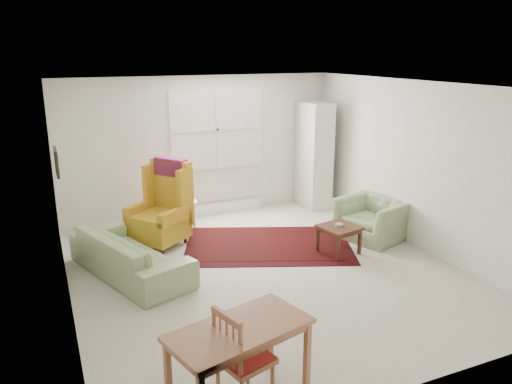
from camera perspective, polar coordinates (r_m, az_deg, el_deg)
name	(u,v)px	position (r m, az deg, el deg)	size (l,w,h in m)	color
room	(260,179)	(6.69, 0.46, 1.53)	(5.04, 5.54, 2.51)	beige
rug	(268,245)	(7.78, 1.40, -6.02)	(2.53, 1.63, 0.03)	black
sofa	(129,246)	(6.88, -14.27, -5.98)	(2.03, 0.79, 0.82)	gray
armchair	(373,215)	(8.16, 13.21, -2.61)	(0.98, 0.86, 0.77)	gray
wingback_chair	(158,204)	(7.72, -11.14, -1.40)	(0.76, 0.81, 1.32)	#BE8E1D
coffee_table	(339,239)	(7.53, 9.41, -5.37)	(0.52, 0.52, 0.43)	#462315
stool	(186,216)	(8.42, -7.99, -2.69)	(0.38, 0.38, 0.51)	white
cabinet	(314,155)	(9.53, 6.63, 4.17)	(0.42, 0.80, 1.99)	silver
desk	(240,367)	(4.41, -1.84, -19.36)	(1.18, 0.59, 0.75)	#9E633F
desk_chair	(245,356)	(4.37, -1.28, -18.27)	(0.40, 0.40, 0.93)	#9E633F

